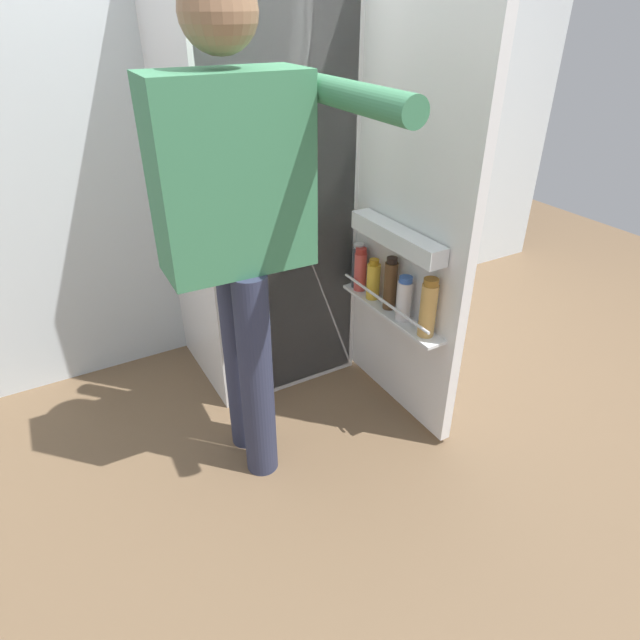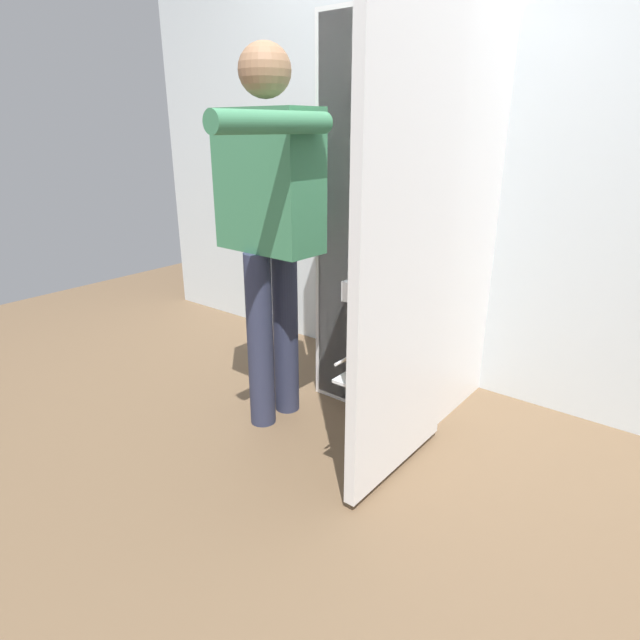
{
  "view_description": "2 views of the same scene",
  "coord_description": "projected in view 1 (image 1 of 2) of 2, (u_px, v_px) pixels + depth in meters",
  "views": [
    {
      "loc": [
        -0.91,
        -1.6,
        1.57
      ],
      "look_at": [
        -0.07,
        -0.13,
        0.58
      ],
      "focal_mm": 30.2,
      "sensor_mm": 36.0,
      "label": 1
    },
    {
      "loc": [
        1.28,
        -1.75,
        1.34
      ],
      "look_at": [
        -0.05,
        -0.07,
        0.56
      ],
      "focal_mm": 29.95,
      "sensor_mm": 36.0,
      "label": 2
    }
  ],
  "objects": [
    {
      "name": "ground_plane",
      "position": [
        319.0,
        415.0,
        2.38
      ],
      "size": [
        6.49,
        6.49,
        0.0
      ],
      "primitive_type": "plane",
      "color": "brown"
    },
    {
      "name": "kitchen_wall",
      "position": [
        219.0,
        65.0,
        2.37
      ],
      "size": [
        4.4,
        0.1,
        2.68
      ],
      "primitive_type": "cube",
      "color": "silver",
      "rests_on": "ground_plane"
    },
    {
      "name": "refrigerator",
      "position": [
        267.0,
        184.0,
        2.3
      ],
      "size": [
        0.72,
        1.26,
        1.82
      ],
      "color": "white",
      "rests_on": "ground_plane"
    },
    {
      "name": "person",
      "position": [
        238.0,
        213.0,
        1.68
      ],
      "size": [
        0.56,
        0.8,
        1.66
      ],
      "color": "#2D334C",
      "rests_on": "ground_plane"
    }
  ]
}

